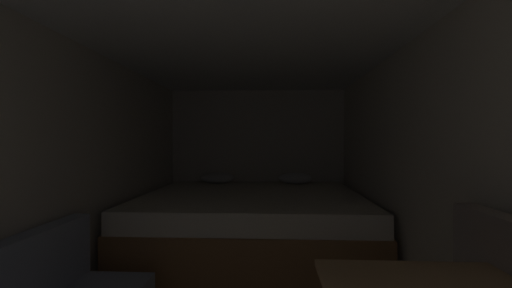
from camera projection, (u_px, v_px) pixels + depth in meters
name	position (u px, v px, depth m)	size (l,w,h in m)	color
wall_back	(257.00, 160.00, 4.70)	(2.55, 0.05, 2.00)	beige
wall_left	(67.00, 178.00, 2.34)	(0.05, 4.79, 2.00)	beige
wall_right	(425.00, 180.00, 2.21)	(0.05, 4.79, 2.00)	beige
ceiling_slab	(241.00, 32.00, 2.27)	(2.55, 4.79, 0.05)	white
bed	(252.00, 224.00, 3.59)	(2.33, 2.10, 0.85)	olive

